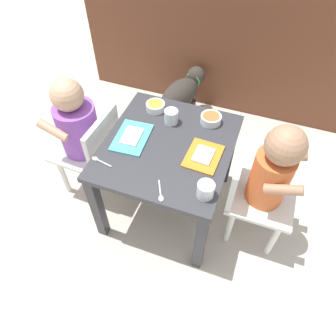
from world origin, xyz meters
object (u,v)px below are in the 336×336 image
at_px(dining_table, 168,157).
at_px(dog, 182,93).
at_px(cereal_bowl_right_side, 211,119).
at_px(spoon_by_right_tray, 100,161).
at_px(food_tray_right, 203,156).
at_px(veggie_bowl_near, 155,106).
at_px(food_tray_left, 132,137).
at_px(spoon_by_left_tray, 160,193).
at_px(water_cup_left, 205,191).
at_px(seated_child_left, 80,128).
at_px(seated_child_right, 269,175).
at_px(water_cup_right, 171,117).

distance_m(dining_table, dog, 0.71).
distance_m(cereal_bowl_right_side, spoon_by_right_tray, 0.53).
height_order(food_tray_right, veggie_bowl_near, veggie_bowl_near).
distance_m(food_tray_left, spoon_by_left_tray, 0.32).
distance_m(food_tray_left, water_cup_left, 0.42).
relative_size(dining_table, veggie_bowl_near, 6.64).
bearing_deg(spoon_by_right_tray, food_tray_left, 68.56).
height_order(cereal_bowl_right_side, spoon_by_left_tray, cereal_bowl_right_side).
height_order(dining_table, seated_child_left, seated_child_left).
xyz_separation_m(food_tray_left, cereal_bowl_right_side, (0.30, 0.22, 0.01)).
xyz_separation_m(food_tray_left, spoon_by_right_tray, (-0.07, -0.17, -0.00)).
bearing_deg(seated_child_left, dog, 67.57).
relative_size(seated_child_left, spoon_by_right_tray, 6.70).
height_order(seated_child_right, veggie_bowl_near, seated_child_right).
height_order(dog, veggie_bowl_near, veggie_bowl_near).
bearing_deg(spoon_by_right_tray, cereal_bowl_right_side, 47.11).
bearing_deg(spoon_by_left_tray, water_cup_left, 18.01).
relative_size(seated_child_left, food_tray_right, 3.71).
bearing_deg(veggie_bowl_near, dog, 91.96).
bearing_deg(water_cup_left, water_cup_right, 126.98).
distance_m(food_tray_left, food_tray_right, 0.32).
height_order(veggie_bowl_near, spoon_by_left_tray, veggie_bowl_near).
distance_m(cereal_bowl_right_side, spoon_by_left_tray, 0.46).
bearing_deg(water_cup_left, spoon_by_left_tray, -161.99).
distance_m(seated_child_left, seated_child_right, 0.87).
bearing_deg(dog, seated_child_left, -112.43).
relative_size(dining_table, spoon_by_right_tray, 5.96).
xyz_separation_m(dining_table, seated_child_right, (0.43, -0.00, 0.06)).
bearing_deg(dining_table, food_tray_left, -174.07).
bearing_deg(spoon_by_right_tray, water_cup_left, -1.70).
bearing_deg(food_tray_right, spoon_by_left_tray, -113.03).
height_order(food_tray_right, water_cup_right, water_cup_right).
bearing_deg(dog, cereal_bowl_right_side, -58.61).
bearing_deg(dog, veggie_bowl_near, -88.04).
distance_m(spoon_by_left_tray, spoon_by_right_tray, 0.30).
bearing_deg(spoon_by_left_tray, food_tray_right, 66.97).
relative_size(seated_child_right, cereal_bowl_right_side, 7.15).
relative_size(cereal_bowl_right_side, spoon_by_left_tray, 1.00).
height_order(water_cup_left, spoon_by_right_tray, water_cup_left).
height_order(seated_child_right, dog, seated_child_right).
xyz_separation_m(food_tray_left, water_cup_right, (0.13, 0.16, 0.02)).
height_order(dog, cereal_bowl_right_side, cereal_bowl_right_side).
bearing_deg(food_tray_right, food_tray_left, -180.00).
bearing_deg(water_cup_right, cereal_bowl_right_side, 20.01).
bearing_deg(food_tray_right, dog, 114.56).
distance_m(dining_table, cereal_bowl_right_side, 0.26).
distance_m(food_tray_right, spoon_by_right_tray, 0.43).
bearing_deg(veggie_bowl_near, seated_child_left, -144.76).
height_order(food_tray_right, water_cup_left, water_cup_left).
xyz_separation_m(seated_child_left, food_tray_right, (0.60, -0.01, 0.04)).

